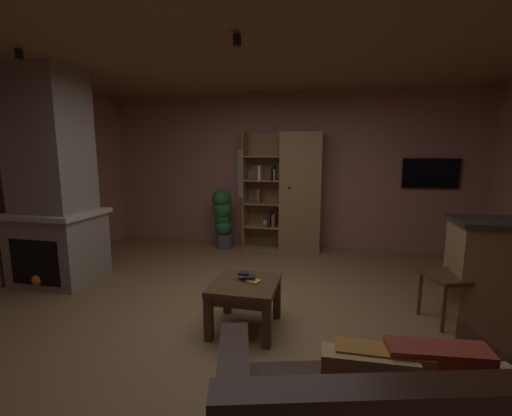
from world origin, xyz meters
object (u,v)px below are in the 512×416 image
object	(u,v)px
coffee_table	(245,292)
potted_floor_plant	(223,216)
table_book_1	(250,277)
wall_mounted_tv	(430,173)
stone_fireplace	(53,189)
table_book_2	(244,273)
bookshelf_cabinet	(295,193)
dining_chair	(459,269)
table_book_0	(254,281)

from	to	relation	value
coffee_table	potted_floor_plant	size ratio (longest dim) A/B	0.61
table_book_1	wall_mounted_tv	size ratio (longest dim) A/B	0.13
stone_fireplace	wall_mounted_tv	bearing A→B (deg)	24.86
table_book_2	wall_mounted_tv	distance (m)	3.74
bookshelf_cabinet	table_book_1	bearing A→B (deg)	-92.81
coffee_table	wall_mounted_tv	world-z (taller)	wall_mounted_tv
table_book_2	wall_mounted_tv	bearing A→B (deg)	51.40
table_book_1	dining_chair	xyz separation A→B (m)	(1.94, 0.53, 0.04)
stone_fireplace	table_book_0	size ratio (longest dim) A/B	23.36
coffee_table	wall_mounted_tv	xyz separation A→B (m)	(2.25, 2.93, 0.95)
bookshelf_cabinet	table_book_2	xyz separation A→B (m)	(-0.19, -2.65, -0.46)
table_book_2	table_book_1	bearing A→B (deg)	-21.58
stone_fireplace	dining_chair	world-z (taller)	stone_fireplace
table_book_0	dining_chair	distance (m)	1.97
wall_mounted_tv	table_book_1	bearing A→B (deg)	-127.61
coffee_table	table_book_2	xyz separation A→B (m)	(-0.03, 0.07, 0.15)
table_book_0	table_book_2	bearing A→B (deg)	151.71
table_book_1	potted_floor_plant	distance (m)	2.77
table_book_1	dining_chair	size ratio (longest dim) A/B	0.11
coffee_table	potted_floor_plant	xyz separation A→B (m)	(-1.06, 2.59, 0.20)
bookshelf_cabinet	coffee_table	xyz separation A→B (m)	(-0.17, -2.72, -0.61)
stone_fireplace	table_book_1	world-z (taller)	stone_fireplace
wall_mounted_tv	coffee_table	bearing A→B (deg)	-127.57
stone_fireplace	coffee_table	distance (m)	2.84
coffee_table	stone_fireplace	bearing A→B (deg)	165.75
table_book_0	dining_chair	bearing A→B (deg)	16.72
table_book_0	table_book_2	distance (m)	0.13
potted_floor_plant	wall_mounted_tv	bearing A→B (deg)	5.84
coffee_table	table_book_1	xyz separation A→B (m)	(0.03, 0.05, 0.13)
coffee_table	dining_chair	size ratio (longest dim) A/B	0.68
table_book_1	table_book_2	bearing A→B (deg)	158.42
bookshelf_cabinet	dining_chair	xyz separation A→B (m)	(1.80, -2.14, -0.44)
table_book_2	table_book_0	bearing A→B (deg)	-28.29
potted_floor_plant	wall_mounted_tv	world-z (taller)	wall_mounted_tv
potted_floor_plant	wall_mounted_tv	xyz separation A→B (m)	(3.31, 0.34, 0.75)
table_book_0	wall_mounted_tv	xyz separation A→B (m)	(2.17, 2.91, 0.85)
coffee_table	dining_chair	xyz separation A→B (m)	(1.97, 0.58, 0.17)
stone_fireplace	bookshelf_cabinet	distance (m)	3.47
dining_chair	wall_mounted_tv	bearing A→B (deg)	83.09
wall_mounted_tv	stone_fireplace	bearing A→B (deg)	-155.14
table_book_0	table_book_1	size ratio (longest dim) A/B	1.07
stone_fireplace	wall_mounted_tv	world-z (taller)	stone_fireplace
stone_fireplace	table_book_2	world-z (taller)	stone_fireplace
bookshelf_cabinet	potted_floor_plant	distance (m)	1.30
wall_mounted_tv	potted_floor_plant	bearing A→B (deg)	-174.16
table_book_1	potted_floor_plant	world-z (taller)	potted_floor_plant
bookshelf_cabinet	stone_fireplace	bearing A→B (deg)	-143.72
bookshelf_cabinet	table_book_2	bearing A→B (deg)	-94.16
stone_fireplace	table_book_0	world-z (taller)	stone_fireplace
stone_fireplace	coffee_table	bearing A→B (deg)	-14.25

